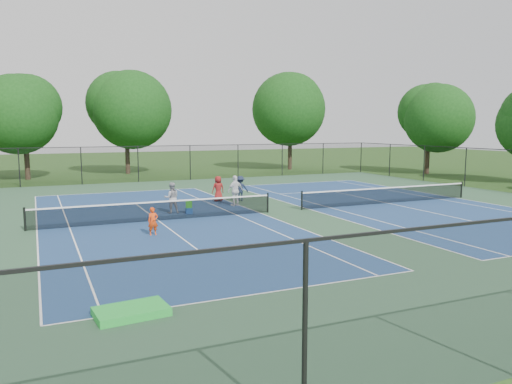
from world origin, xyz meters
name	(u,v)px	position (x,y,z in m)	size (l,w,h in m)	color
ground	(285,211)	(0.00, 0.00, 0.00)	(140.00, 140.00, 0.00)	#234716
court_pad	(285,211)	(0.00, 0.00, 0.00)	(36.00, 36.00, 0.01)	#31573B
tennis_court_left	(158,219)	(-7.00, 0.00, 0.10)	(12.00, 23.83, 1.07)	navy
tennis_court_right	(388,202)	(7.00, 0.00, 0.10)	(12.00, 23.83, 1.07)	navy
perimeter_fence	(285,182)	(0.00, 0.00, 1.60)	(36.08, 36.08, 3.02)	black
tree_back_a	(24,110)	(-13.00, 24.00, 6.04)	(6.80, 6.80, 9.15)	#2D2116
tree_back_b	(126,106)	(-4.00, 26.00, 6.60)	(7.60, 7.60, 10.03)	#2D2116
tree_back_d	(290,106)	(13.00, 24.00, 6.82)	(7.80, 7.80, 10.37)	#2D2116
tree_side_e	(429,114)	(23.00, 14.00, 5.81)	(6.60, 6.60, 8.87)	#2D2116
child_player	(153,221)	(-7.94, -3.13, 0.60)	(0.44, 0.29, 1.20)	#EF420F
instructor	(172,198)	(-5.83, 1.87, 0.83)	(0.81, 0.63, 1.67)	#9C9C9F
bystander_a	(235,191)	(-1.79, 2.85, 0.90)	(1.05, 0.44, 1.80)	silver
bystander_b	(240,188)	(-0.77, 4.57, 0.79)	(1.02, 0.58, 1.57)	#171F33
bystander_c	(218,189)	(-2.11, 4.93, 0.79)	(0.78, 0.50, 1.59)	maroon
ball_crate	(189,211)	(-5.05, 1.34, 0.16)	(0.34, 0.28, 0.33)	#154796
ball_hopper	(189,204)	(-5.05, 1.34, 0.53)	(0.33, 0.26, 0.41)	green
green_tarp	(131,311)	(-10.46, -12.04, 0.11)	(1.73, 1.07, 0.20)	#1CC651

